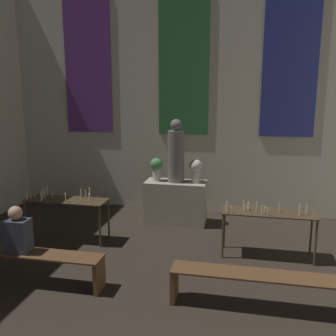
# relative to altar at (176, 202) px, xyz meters

# --- Properties ---
(wall_back) EXTENTS (8.11, 0.16, 5.51)m
(wall_back) POSITION_rel_altar_xyz_m (0.00, 0.94, 2.35)
(wall_back) COLOR beige
(wall_back) RESTS_ON ground_plane
(altar) EXTENTS (1.25, 0.57, 0.88)m
(altar) POSITION_rel_altar_xyz_m (0.00, 0.00, 0.00)
(altar) COLOR #ADA38E
(altar) RESTS_ON ground_plane
(statue) EXTENTS (0.33, 0.33, 1.28)m
(statue) POSITION_rel_altar_xyz_m (0.00, 0.00, 1.03)
(statue) COLOR slate
(statue) RESTS_ON altar
(flower_vase_left) EXTENTS (0.26, 0.26, 0.48)m
(flower_vase_left) POSITION_rel_altar_xyz_m (-0.41, 0.00, 0.72)
(flower_vase_left) COLOR beige
(flower_vase_left) RESTS_ON altar
(flower_vase_right) EXTENTS (0.26, 0.26, 0.48)m
(flower_vase_right) POSITION_rel_altar_xyz_m (0.41, 0.00, 0.72)
(flower_vase_right) COLOR beige
(flower_vase_right) RESTS_ON altar
(candle_rack_left) EXTENTS (1.50, 0.49, 0.97)m
(candle_rack_left) POSITION_rel_altar_xyz_m (-1.80, -1.32, 0.25)
(candle_rack_left) COLOR #473823
(candle_rack_left) RESTS_ON ground_plane
(candle_rack_right) EXTENTS (1.50, 0.49, 0.97)m
(candle_rack_right) POSITION_rel_altar_xyz_m (1.78, -1.32, 0.25)
(candle_rack_right) COLOR #473823
(candle_rack_right) RESTS_ON ground_plane
(pew_back_left) EXTENTS (2.49, 0.36, 0.48)m
(pew_back_left) POSITION_rel_altar_xyz_m (-1.74, -2.93, -0.08)
(pew_back_left) COLOR brown
(pew_back_left) RESTS_ON ground_plane
(pew_back_right) EXTENTS (2.49, 0.36, 0.48)m
(pew_back_right) POSITION_rel_altar_xyz_m (1.74, -2.93, -0.08)
(pew_back_right) COLOR brown
(pew_back_right) RESTS_ON ground_plane
(person_seated) EXTENTS (0.36, 0.24, 0.67)m
(person_seated) POSITION_rel_altar_xyz_m (-1.73, -2.93, 0.33)
(person_seated) COLOR #383D47
(person_seated) RESTS_ON pew_back_left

